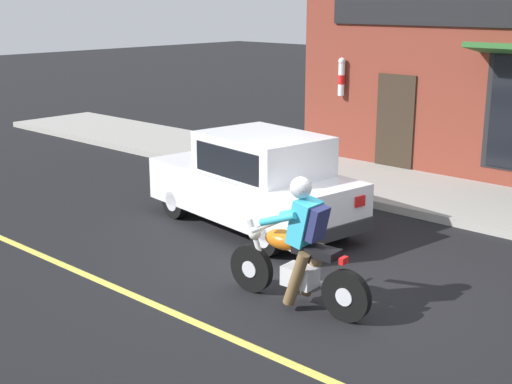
# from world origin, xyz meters

# --- Properties ---
(ground_plane) EXTENTS (80.00, 80.00, 0.00)m
(ground_plane) POSITION_xyz_m (0.00, 0.00, 0.00)
(ground_plane) COLOR black
(sidewalk_curb) EXTENTS (2.60, 22.00, 0.14)m
(sidewalk_curb) POSITION_xyz_m (4.81, 3.00, 0.07)
(sidewalk_curb) COLOR #9E9B93
(sidewalk_curb) RESTS_ON ground
(lane_stripe) EXTENTS (0.12, 19.80, 0.01)m
(lane_stripe) POSITION_xyz_m (-1.80, 3.00, 0.00)
(lane_stripe) COLOR #D1C64C
(lane_stripe) RESTS_ON ground
(motorcycle_with_rider) EXTENTS (0.58, 2.02, 1.62)m
(motorcycle_with_rider) POSITION_xyz_m (-0.62, -0.14, 0.68)
(motorcycle_with_rider) COLOR black
(motorcycle_with_rider) RESTS_ON ground
(car_hatchback) EXTENTS (2.14, 3.97, 1.57)m
(car_hatchback) POSITION_xyz_m (1.31, 2.34, 0.77)
(car_hatchback) COLOR black
(car_hatchback) RESTS_ON ground
(fire_hydrant) EXTENTS (0.36, 0.24, 0.88)m
(fire_hydrant) POSITION_xyz_m (3.96, 4.36, 0.57)
(fire_hydrant) COLOR red
(fire_hydrant) RESTS_ON sidewalk_curb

